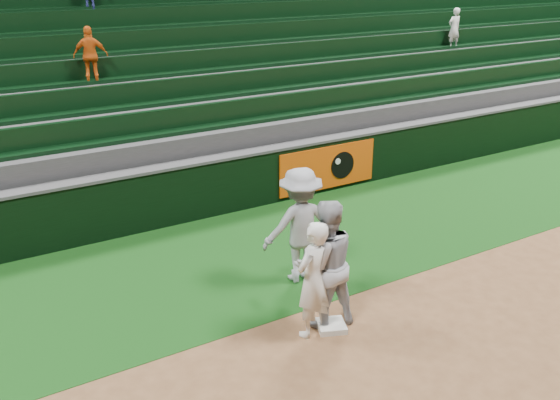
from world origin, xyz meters
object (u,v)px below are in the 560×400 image
at_px(baserunner, 325,264).
at_px(first_baseman, 313,279).
at_px(base_coach, 300,225).
at_px(first_base, 331,326).

bearing_deg(baserunner, first_baseman, 34.00).
bearing_deg(base_coach, first_base, 83.23).
height_order(first_baseman, baserunner, baserunner).
bearing_deg(first_base, first_baseman, 168.91).
xyz_separation_m(first_base, first_baseman, (-0.30, 0.06, 0.83)).
relative_size(first_base, base_coach, 0.20).
xyz_separation_m(first_baseman, base_coach, (0.74, 1.47, 0.12)).
relative_size(first_base, baserunner, 0.20).
bearing_deg(first_baseman, first_base, 151.35).
distance_m(first_base, base_coach, 1.85).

